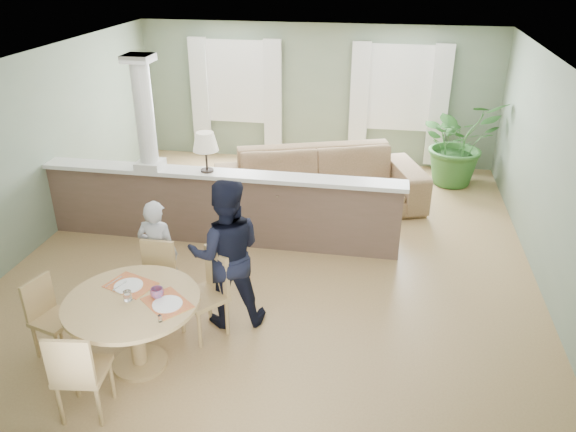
% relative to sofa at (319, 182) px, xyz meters
% --- Properties ---
extents(ground, '(8.00, 8.00, 0.00)m').
position_rel_sofa_xyz_m(ground, '(-0.39, -1.59, -0.49)').
color(ground, tan).
rests_on(ground, ground).
extents(room_shell, '(7.02, 8.02, 2.71)m').
position_rel_sofa_xyz_m(room_shell, '(-0.42, -0.96, 1.32)').
color(room_shell, gray).
rests_on(room_shell, ground).
extents(pony_wall, '(5.32, 0.38, 2.70)m').
position_rel_sofa_xyz_m(pony_wall, '(-1.37, -1.39, 0.21)').
color(pony_wall, brown).
rests_on(pony_wall, ground).
extents(sofa, '(3.62, 2.36, 0.98)m').
position_rel_sofa_xyz_m(sofa, '(0.00, 0.00, 0.00)').
color(sofa, '#977352').
rests_on(sofa, ground).
extents(houseplant, '(1.84, 1.77, 1.58)m').
position_rel_sofa_xyz_m(houseplant, '(2.31, 1.61, 0.30)').
color(houseplant, '#316528').
rests_on(houseplant, ground).
extents(dining_table, '(1.35, 1.35, 0.92)m').
position_rel_sofa_xyz_m(dining_table, '(-1.35, -4.18, 0.16)').
color(dining_table, tan).
rests_on(dining_table, ground).
extents(chair_far_boy, '(0.43, 0.43, 0.94)m').
position_rel_sofa_xyz_m(chair_far_boy, '(-1.49, -3.29, 0.02)').
color(chair_far_boy, tan).
rests_on(chair_far_boy, ground).
extents(chair_far_man, '(0.63, 0.63, 0.99)m').
position_rel_sofa_xyz_m(chair_far_man, '(-0.80, -3.48, 0.05)').
color(chair_far_man, tan).
rests_on(chair_far_man, ground).
extents(chair_near, '(0.49, 0.49, 0.98)m').
position_rel_sofa_xyz_m(chair_near, '(-1.56, -4.95, 0.05)').
color(chair_near, tan).
rests_on(chair_near, ground).
extents(chair_side, '(0.49, 0.49, 0.88)m').
position_rel_sofa_xyz_m(chair_side, '(-2.35, -4.13, -0.01)').
color(chair_side, tan).
rests_on(chair_side, ground).
extents(child_person, '(0.52, 0.36, 1.36)m').
position_rel_sofa_xyz_m(child_person, '(-1.56, -3.01, 0.19)').
color(child_person, '#A9A9AE').
rests_on(child_person, ground).
extents(man_person, '(1.01, 0.88, 1.77)m').
position_rel_sofa_xyz_m(man_person, '(-0.65, -3.24, 0.39)').
color(man_person, black).
rests_on(man_person, ground).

